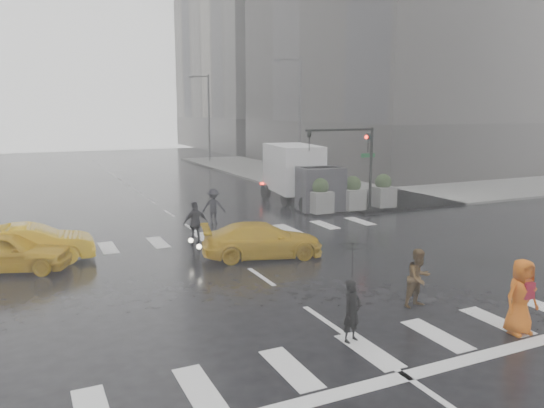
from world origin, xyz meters
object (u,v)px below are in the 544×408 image
traffic_signal_pole (356,152)px  taxi_front (7,251)px  pedestrian_brown (419,278)px  taxi_mid (32,244)px  pedestrian_orange (521,296)px  box_truck (300,174)px

traffic_signal_pole → taxi_front: traffic_signal_pole is taller
pedestrian_brown → taxi_mid: (-9.60, 9.23, -0.13)m
pedestrian_orange → taxi_mid: size_ratio=0.44×
traffic_signal_pole → taxi_front: size_ratio=1.10×
pedestrian_brown → taxi_front: (-10.36, 8.51, -0.13)m
traffic_signal_pole → pedestrian_orange: bearing=-109.1°
taxi_front → taxi_mid: taxi_mid is taller
pedestrian_orange → taxi_mid: pedestrian_orange is taller
pedestrian_brown → taxi_mid: pedestrian_brown is taller
pedestrian_brown → taxi_mid: bearing=129.9°
pedestrian_orange → box_truck: bearing=82.1°
pedestrian_orange → taxi_mid: (-10.65, 11.70, -0.24)m
taxi_front → traffic_signal_pole: bearing=-57.3°
taxi_mid → pedestrian_brown: bearing=-130.4°
traffic_signal_pole → taxi_mid: (-15.76, -3.08, -2.52)m
taxi_mid → traffic_signal_pole: bearing=-75.5°
traffic_signal_pole → pedestrian_brown: traffic_signal_pole is taller
traffic_signal_pole → taxi_front: bearing=-167.1°
traffic_signal_pole → taxi_mid: 16.25m
taxi_front → box_truck: 16.65m
taxi_front → box_truck: size_ratio=0.64×
pedestrian_brown → pedestrian_orange: (1.04, -2.47, 0.12)m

